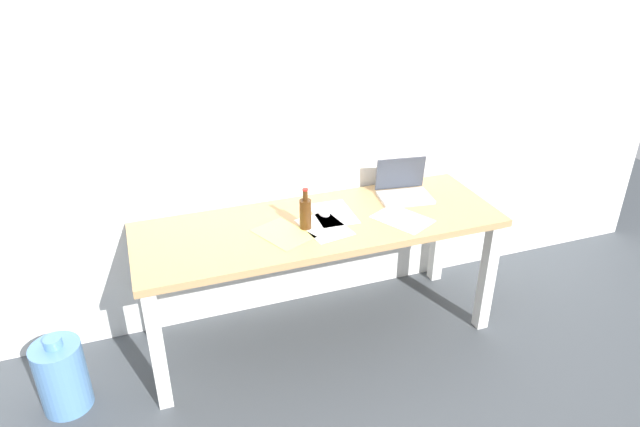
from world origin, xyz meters
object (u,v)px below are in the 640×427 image
Objects in this scene: computer_mouse at (324,213)px; water_cooler_jug at (62,376)px; desk at (320,237)px; beer_bottle at (305,213)px; laptop_right at (403,189)px.

water_cooler_jug is at bearing -172.94° from computer_mouse.
beer_bottle is (-0.10, -0.04, 0.19)m from desk.
beer_bottle is at bearing -156.32° from desk.
water_cooler_jug is at bearing -176.75° from beer_bottle.
desk is at bearing 23.68° from beer_bottle.
computer_mouse is at bearing 35.99° from beer_bottle.
beer_bottle is 2.29× the size of computer_mouse.
laptop_right is (0.57, 0.13, 0.14)m from desk.
laptop_right is at bearing 14.88° from beer_bottle.
beer_bottle is 0.54× the size of water_cooler_jug.
desk is at bearing -166.69° from laptop_right.
beer_bottle reaches higher than computer_mouse.
desk is 1.47m from water_cooler_jug.
computer_mouse is at bearing 53.41° from desk.
laptop_right is at bearing 8.25° from computer_mouse.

